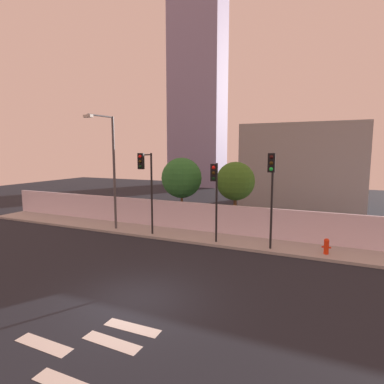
{
  "coord_description": "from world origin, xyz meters",
  "views": [
    {
      "loc": [
        6.18,
        -8.9,
        5.28
      ],
      "look_at": [
        -0.77,
        6.5,
        3.07
      ],
      "focal_mm": 29.55,
      "sensor_mm": 36.0,
      "label": 1
    }
  ],
  "objects_px": {
    "traffic_light_center": "(272,181)",
    "traffic_light_right": "(215,186)",
    "street_lamp_curbside": "(111,164)",
    "fire_hydrant": "(326,246)",
    "roadside_tree_midleft": "(235,181)",
    "traffic_light_left": "(146,176)",
    "roadside_tree_leftmost": "(182,178)"
  },
  "relations": [
    {
      "from": "traffic_light_right",
      "to": "roadside_tree_midleft",
      "type": "height_order",
      "value": "traffic_light_right"
    },
    {
      "from": "traffic_light_center",
      "to": "roadside_tree_leftmost",
      "type": "distance_m",
      "value": 8.19
    },
    {
      "from": "traffic_light_right",
      "to": "traffic_light_left",
      "type": "bearing_deg",
      "value": -177.93
    },
    {
      "from": "roadside_tree_leftmost",
      "to": "roadside_tree_midleft",
      "type": "height_order",
      "value": "roadside_tree_leftmost"
    },
    {
      "from": "roadside_tree_leftmost",
      "to": "traffic_light_left",
      "type": "bearing_deg",
      "value": -93.0
    },
    {
      "from": "traffic_light_right",
      "to": "fire_hydrant",
      "type": "xyz_separation_m",
      "value": [
        5.63,
        0.84,
        -2.83
      ]
    },
    {
      "from": "traffic_light_right",
      "to": "fire_hydrant",
      "type": "distance_m",
      "value": 6.36
    },
    {
      "from": "traffic_light_left",
      "to": "roadside_tree_leftmost",
      "type": "distance_m",
      "value": 4.27
    },
    {
      "from": "traffic_light_center",
      "to": "traffic_light_right",
      "type": "relative_size",
      "value": 1.13
    },
    {
      "from": "traffic_light_center",
      "to": "street_lamp_curbside",
      "type": "bearing_deg",
      "value": 176.35
    },
    {
      "from": "roadside_tree_leftmost",
      "to": "traffic_light_right",
      "type": "bearing_deg",
      "value": -45.62
    },
    {
      "from": "street_lamp_curbside",
      "to": "roadside_tree_midleft",
      "type": "bearing_deg",
      "value": 26.16
    },
    {
      "from": "traffic_light_center",
      "to": "traffic_light_right",
      "type": "xyz_separation_m",
      "value": [
        -3.0,
        0.13,
        -0.4
      ]
    },
    {
      "from": "street_lamp_curbside",
      "to": "roadside_tree_leftmost",
      "type": "bearing_deg",
      "value": 46.99
    },
    {
      "from": "traffic_light_left",
      "to": "roadside_tree_midleft",
      "type": "distance_m",
      "value": 5.95
    },
    {
      "from": "fire_hydrant",
      "to": "roadside_tree_leftmost",
      "type": "xyz_separation_m",
      "value": [
        -9.63,
        3.24,
        2.79
      ]
    },
    {
      "from": "traffic_light_center",
      "to": "street_lamp_curbside",
      "type": "distance_m",
      "value": 10.36
    },
    {
      "from": "street_lamp_curbside",
      "to": "roadside_tree_midleft",
      "type": "distance_m",
      "value": 8.15
    },
    {
      "from": "traffic_light_center",
      "to": "traffic_light_right",
      "type": "bearing_deg",
      "value": 177.61
    },
    {
      "from": "street_lamp_curbside",
      "to": "traffic_light_right",
      "type": "bearing_deg",
      "value": -4.16
    },
    {
      "from": "traffic_light_center",
      "to": "roadside_tree_leftmost",
      "type": "bearing_deg",
      "value": 148.97
    },
    {
      "from": "roadside_tree_leftmost",
      "to": "roadside_tree_midleft",
      "type": "distance_m",
      "value": 3.92
    },
    {
      "from": "roadside_tree_leftmost",
      "to": "roadside_tree_midleft",
      "type": "bearing_deg",
      "value": -0.0
    },
    {
      "from": "traffic_light_right",
      "to": "street_lamp_curbside",
      "type": "relative_size",
      "value": 0.61
    },
    {
      "from": "street_lamp_curbside",
      "to": "traffic_light_left",
      "type": "bearing_deg",
      "value": -12.49
    },
    {
      "from": "traffic_light_center",
      "to": "roadside_tree_leftmost",
      "type": "height_order",
      "value": "traffic_light_center"
    },
    {
      "from": "traffic_light_left",
      "to": "fire_hydrant",
      "type": "distance_m",
      "value": 10.41
    },
    {
      "from": "traffic_light_left",
      "to": "traffic_light_right",
      "type": "relative_size",
      "value": 1.12
    },
    {
      "from": "traffic_light_right",
      "to": "roadside_tree_midleft",
      "type": "relative_size",
      "value": 0.97
    },
    {
      "from": "fire_hydrant",
      "to": "roadside_tree_midleft",
      "type": "xyz_separation_m",
      "value": [
        -5.71,
        3.24,
        2.71
      ]
    },
    {
      "from": "roadside_tree_leftmost",
      "to": "street_lamp_curbside",
      "type": "bearing_deg",
      "value": -133.01
    },
    {
      "from": "fire_hydrant",
      "to": "street_lamp_curbside",
      "type": "bearing_deg",
      "value": -178.62
    }
  ]
}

